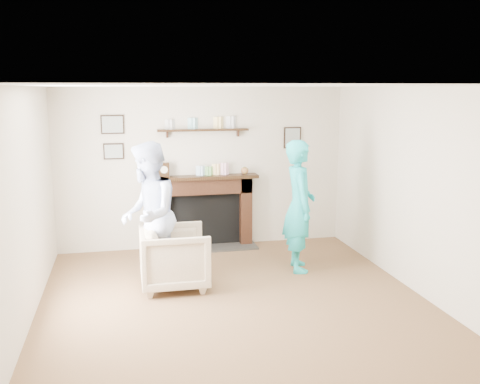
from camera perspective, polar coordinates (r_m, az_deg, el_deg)
The scene contains 6 objects.
ground at distance 6.33m, azimuth -0.35°, elevation -11.99°, with size 5.00×5.00×0.00m, color brown.
room_shell at distance 6.57m, azimuth -1.65°, elevation 3.55°, with size 4.54×5.02×2.52m.
armchair at distance 6.94m, azimuth -6.91°, elevation -9.97°, with size 0.82×0.84×0.77m, color #BDAA8C.
man at distance 7.02m, azimuth -9.53°, elevation -9.80°, with size 0.89×0.70×1.84m, color #AEBCDA.
woman at distance 7.57m, azimuth 6.18°, elevation -8.15°, with size 0.66×0.43×1.80m, color #21ABBC.
pedestal_table at distance 7.55m, azimuth -8.94°, elevation -2.46°, with size 0.37×0.37×1.19m.
Camera 1 is at (-1.23, -5.70, 2.47)m, focal length 40.00 mm.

